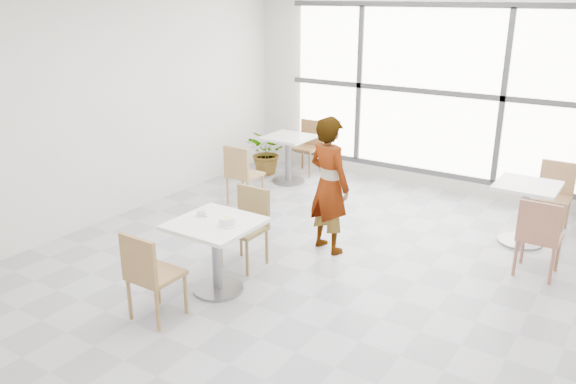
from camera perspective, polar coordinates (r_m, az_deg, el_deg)
The scene contains 17 objects.
floor at distance 6.33m, azimuth 1.51°, elevation -7.84°, with size 7.00×7.00×0.00m, color #9E9EA5.
wall_back at distance 8.92m, azimuth 13.76°, elevation 9.74°, with size 6.00×6.00×0.00m, color silver.
wall_left at distance 7.78m, azimuth -17.69°, elevation 8.08°, with size 7.00×7.00×0.00m, color silver.
window at distance 8.86m, azimuth 13.61°, elevation 9.69°, with size 4.60×0.07×2.52m.
main_table at distance 5.76m, azimuth -7.14°, elevation -5.05°, with size 0.80×0.80×0.75m.
chair_near at distance 5.36m, azimuth -13.65°, elevation -7.66°, with size 0.42×0.42×0.87m.
chair_far at distance 6.32m, azimuth -4.00°, elevation -2.92°, with size 0.42×0.42×0.87m.
oatmeal_bowl at distance 5.57m, azimuth -6.02°, elevation -2.87°, with size 0.21×0.21×0.09m.
coffee_cup at distance 5.84m, azimuth -8.61°, elevation -2.07°, with size 0.16×0.13×0.07m.
person at distance 6.57m, azimuth 4.09°, elevation 0.69°, with size 0.58×0.38×1.60m, color black.
bg_table_left at distance 9.11m, azimuth 0.04°, elevation 3.95°, with size 0.70×0.70×0.75m.
bg_table_right at distance 7.39m, azimuth 22.44°, elevation -1.20°, with size 0.70×0.70×0.75m.
bg_chair_left_near at distance 8.10m, azimuth -4.66°, elevation 2.05°, with size 0.42×0.42×0.87m.
bg_chair_left_far at distance 9.65m, azimuth 2.07°, elevation 4.89°, with size 0.42×0.42×0.87m.
bg_chair_right_near at distance 6.55m, azimuth 23.64°, elevation -3.76°, with size 0.42×0.42×0.87m.
bg_chair_right_far at distance 7.99m, azimuth 24.91°, elevation 0.04°, with size 0.42×0.42×0.87m.
plant_left at distance 9.56m, azimuth -2.03°, elevation 3.96°, with size 0.67×0.58×0.74m, color #477441.
Camera 1 is at (2.97, -4.80, 2.86)m, focal length 35.84 mm.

